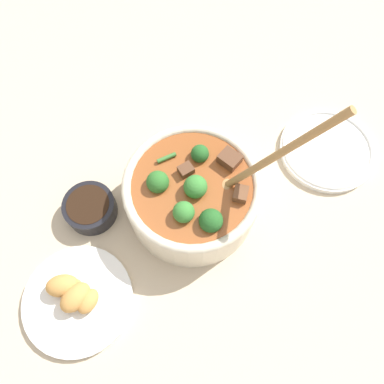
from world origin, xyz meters
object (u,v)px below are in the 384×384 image
(empty_plate, at_px, (327,149))
(stew_bowl, at_px, (192,194))
(condiment_bowl, at_px, (90,208))
(food_plate, at_px, (76,298))

(empty_plate, bearing_deg, stew_bowl, -52.21)
(condiment_bowl, height_order, empty_plate, condiment_bowl)
(food_plate, bearing_deg, stew_bowl, 145.16)
(condiment_bowl, height_order, food_plate, food_plate)
(condiment_bowl, bearing_deg, empty_plate, 120.01)
(condiment_bowl, relative_size, empty_plate, 0.50)
(condiment_bowl, bearing_deg, food_plate, 11.16)
(stew_bowl, xyz_separation_m, condiment_bowl, (0.06, -0.17, -0.04))
(condiment_bowl, xyz_separation_m, food_plate, (0.15, 0.03, -0.01))
(stew_bowl, bearing_deg, condiment_bowl, -72.32)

